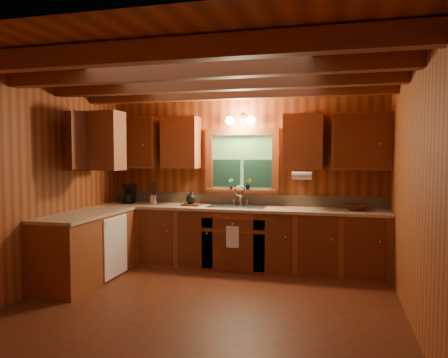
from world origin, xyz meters
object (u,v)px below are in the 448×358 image
at_px(sink, 238,210).
at_px(coffee_maker, 129,194).
at_px(wicker_basket, 357,207).
at_px(cutting_board, 191,205).

distance_m(sink, coffee_maker, 1.76).
xyz_separation_m(sink, coffee_maker, (-1.75, 0.03, 0.19)).
height_order(coffee_maker, wicker_basket, coffee_maker).
bearing_deg(sink, wicker_basket, 0.92).
bearing_deg(sink, coffee_maker, 179.08).
xyz_separation_m(coffee_maker, cutting_board, (1.04, -0.06, -0.14)).
relative_size(cutting_board, wicker_basket, 0.82).
height_order(coffee_maker, cutting_board, coffee_maker).
bearing_deg(wicker_basket, coffee_maker, 179.97).
relative_size(coffee_maker, cutting_board, 1.12).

